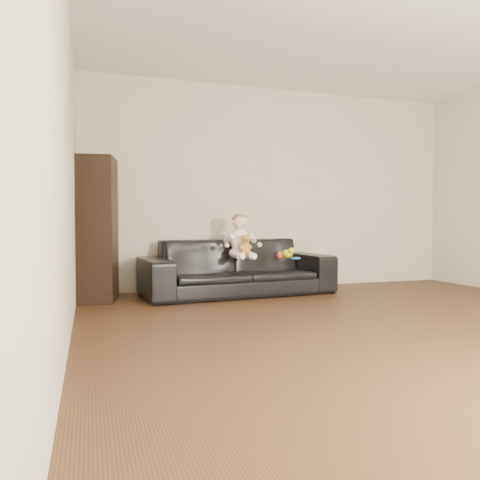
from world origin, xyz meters
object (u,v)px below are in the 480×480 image
object	(u,v)px
cabinet	(97,230)
baby	(240,239)
sofa	(238,267)
teddy_bear	(246,245)
toy_blue_disc	(295,258)
toy_green	(287,254)
toy_rattle	(280,256)

from	to	relation	value
cabinet	baby	world-z (taller)	cabinet
sofa	baby	size ratio (longest dim) A/B	4.25
teddy_bear	toy_blue_disc	distance (m)	0.63
sofa	toy_green	size ratio (longest dim) A/B	14.74
sofa	toy_rattle	xyz separation A→B (m)	(0.44, -0.24, 0.14)
teddy_bear	toy_green	size ratio (longest dim) A/B	1.47
cabinet	toy_green	xyz separation A→B (m)	(2.15, -0.18, -0.29)
baby	teddy_bear	distance (m)	0.17
baby	toy_blue_disc	world-z (taller)	baby
sofa	toy_blue_disc	size ratio (longest dim) A/B	19.37
cabinet	baby	xyz separation A→B (m)	(1.58, -0.13, -0.11)
teddy_bear	toy_rattle	distance (m)	0.45
cabinet	teddy_bear	size ratio (longest dim) A/B	6.98
teddy_bear	toy_rattle	xyz separation A→B (m)	(0.43, 0.04, -0.14)
baby	toy_rattle	xyz separation A→B (m)	(0.44, -0.12, -0.20)
cabinet	baby	bearing A→B (deg)	5.35
teddy_bear	toy_rattle	size ratio (longest dim) A/B	3.16
baby	toy_blue_disc	bearing A→B (deg)	-7.70
sofa	toy_blue_disc	distance (m)	0.69
baby	toy_rattle	bearing A→B (deg)	-8.44
sofa	baby	bearing A→B (deg)	-97.17
baby	toy_green	distance (m)	0.60
sofa	toy_green	world-z (taller)	sofa
sofa	baby	xyz separation A→B (m)	(-0.00, -0.12, 0.33)
cabinet	toy_rattle	size ratio (longest dim) A/B	22.06
teddy_bear	toy_blue_disc	world-z (taller)	teddy_bear
cabinet	teddy_bear	bearing A→B (deg)	-0.24
sofa	teddy_bear	size ratio (longest dim) A/B	10.05
sofa	baby	world-z (taller)	baby
cabinet	toy_blue_disc	world-z (taller)	cabinet
teddy_bear	baby	bearing A→B (deg)	93.21
toy_blue_disc	toy_rattle	bearing A→B (deg)	167.09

